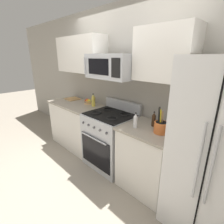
{
  "coord_description": "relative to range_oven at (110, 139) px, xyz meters",
  "views": [
    {
      "loc": [
        1.84,
        -1.15,
        1.82
      ],
      "look_at": [
        0.18,
        0.5,
        1.03
      ],
      "focal_mm": 27.11,
      "sensor_mm": 36.0,
      "label": 1
    }
  ],
  "objects": [
    {
      "name": "cutting_board",
      "position": [
        -1.31,
        0.13,
        0.45
      ],
      "size": [
        0.3,
        0.29,
        0.02
      ],
      "primitive_type": "cube",
      "rotation": [
        0.0,
        0.0,
        -0.07
      ],
      "color": "tan",
      "rests_on": "counter_left"
    },
    {
      "name": "fruit_basket",
      "position": [
        -0.78,
        0.16,
        0.48
      ],
      "size": [
        0.19,
        0.19,
        0.1
      ],
      "color": "tan",
      "rests_on": "counter_left"
    },
    {
      "name": "upper_cabinets_right",
      "position": [
        0.77,
        0.18,
        1.36
      ],
      "size": [
        0.73,
        0.34,
        0.65
      ],
      "color": "silver"
    },
    {
      "name": "ground_plane",
      "position": [
        0.0,
        -0.63,
        -0.47
      ],
      "size": [
        16.0,
        16.0,
        0.0
      ],
      "primitive_type": "plane",
      "color": "gray"
    },
    {
      "name": "bottle_soy",
      "position": [
        0.74,
        0.09,
        0.53
      ],
      "size": [
        0.05,
        0.05,
        0.21
      ],
      "color": "#382314",
      "rests_on": "counter_right"
    },
    {
      "name": "range_oven",
      "position": [
        0.0,
        0.0,
        0.0
      ],
      "size": [
        0.76,
        0.7,
        1.09
      ],
      "color": "#B2B5BA",
      "rests_on": "ground"
    },
    {
      "name": "counter_left",
      "position": [
        -0.98,
        -0.0,
        -0.02
      ],
      "size": [
        1.19,
        0.66,
        0.91
      ],
      "color": "silver",
      "rests_on": "ground"
    },
    {
      "name": "wall_back",
      "position": [
        0.0,
        0.4,
        0.83
      ],
      "size": [
        8.0,
        0.1,
        2.6
      ],
      "primitive_type": "cube",
      "color": "#9E998E",
      "rests_on": "ground"
    },
    {
      "name": "bottle_oil",
      "position": [
        -0.57,
        0.12,
        0.55
      ],
      "size": [
        0.07,
        0.07,
        0.24
      ],
      "color": "gold",
      "rests_on": "counter_left"
    },
    {
      "name": "microwave",
      "position": [
        -0.0,
        0.03,
        1.19
      ],
      "size": [
        0.78,
        0.44,
        0.36
      ],
      "color": "#B2B5BA"
    },
    {
      "name": "bottle_vinegar",
      "position": [
        0.59,
        -0.12,
        0.53
      ],
      "size": [
        0.05,
        0.05,
        0.21
      ],
      "color": "silver",
      "rests_on": "counter_right"
    },
    {
      "name": "refrigerator",
      "position": [
        1.54,
        -0.02,
        0.44
      ],
      "size": [
        0.79,
        0.77,
        1.83
      ],
      "color": "silver",
      "rests_on": "ground"
    },
    {
      "name": "upper_cabinets_left",
      "position": [
        -0.99,
        0.18,
        1.36
      ],
      "size": [
        1.18,
        0.34,
        0.65
      ],
      "color": "silver"
    },
    {
      "name": "utensil_crock",
      "position": [
        0.91,
        -0.03,
        0.52
      ],
      "size": [
        0.17,
        0.17,
        0.32
      ],
      "color": "#D1662D",
      "rests_on": "counter_right"
    },
    {
      "name": "counter_right",
      "position": [
        0.76,
        -0.0,
        -0.02
      ],
      "size": [
        0.74,
        0.66,
        0.91
      ],
      "color": "silver",
      "rests_on": "ground"
    }
  ]
}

